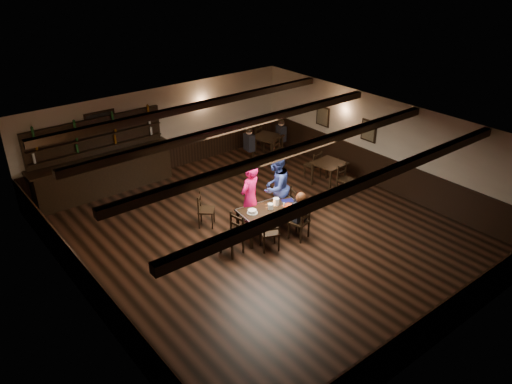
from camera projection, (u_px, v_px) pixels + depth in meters
ground at (262, 234)px, 12.68m from camera, size 10.00×10.00×0.00m
room_shell at (262, 171)px, 11.91m from camera, size 9.02×10.02×2.71m
dining_table at (269, 211)px, 12.37m from camera, size 1.65×0.96×0.75m
chair_near_left at (270, 231)px, 11.78m from camera, size 0.55×0.54×0.92m
chair_near_right at (302, 220)px, 12.22m from camera, size 0.53×0.51×0.93m
chair_end_left at (234, 231)px, 11.71m from camera, size 0.51×0.52×0.98m
chair_end_right at (297, 201)px, 13.14m from camera, size 0.51×0.52×0.90m
chair_far_pushed at (203, 207)px, 12.82m from camera, size 0.58×0.58×0.90m
woman_pink at (250, 198)px, 12.47m from camera, size 0.76×0.61×1.81m
man_blue at (276, 187)px, 12.89m from camera, size 1.11×0.99×1.91m
seated_person at (300, 209)px, 12.12m from camera, size 0.35×0.52×0.85m
cake at (252, 212)px, 12.09m from camera, size 0.27×0.27×0.09m
plate_stack_a at (271, 206)px, 12.26m from camera, size 0.15×0.15×0.14m
plate_stack_b at (276, 201)px, 12.44m from camera, size 0.15×0.15×0.18m
tea_light at (270, 205)px, 12.40m from camera, size 0.05×0.05×0.06m
salt_shaker at (284, 204)px, 12.39m from camera, size 0.04×0.04×0.09m
pepper_shaker at (285, 204)px, 12.41m from camera, size 0.03×0.03×0.08m
drink_glass at (276, 201)px, 12.53m from camera, size 0.06×0.06×0.10m
menu_red at (287, 205)px, 12.46m from camera, size 0.29×0.23×0.00m
menu_blue at (287, 201)px, 12.67m from camera, size 0.35×0.31×0.00m
bar_counter at (103, 169)px, 14.45m from camera, size 4.22×0.70×2.20m
back_table_a at (329, 166)px, 14.83m from camera, size 0.91×0.91×0.75m
back_table_b at (268, 139)px, 16.77m from camera, size 1.13×1.13×0.75m
bg_patron_left at (249, 139)px, 16.20m from camera, size 0.28×0.41×0.79m
bg_patron_right at (281, 130)px, 16.98m from camera, size 0.30×0.41×0.77m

